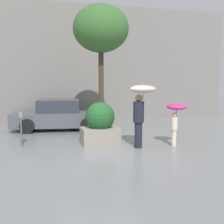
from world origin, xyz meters
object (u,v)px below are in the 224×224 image
Objects in this scene: person_adult at (141,102)px; person_child at (176,113)px; street_tree at (101,30)px; parking_meter at (21,121)px; planter_box at (100,124)px; parked_car_near at (59,115)px.

person_child is at bearing 55.26° from person_adult.
parking_meter is (-3.02, -1.15, -3.27)m from street_tree.
planter_box is 0.71× the size of person_adult.
person_adult is at bearing -143.02° from parked_car_near.
person_child is at bearing -14.83° from parking_meter.
planter_box is 3.74m from street_tree.
street_tree reaches higher than person_child.
street_tree is at bearing 105.46° from person_child.
planter_box is 2.62m from parking_meter.
person_child is 0.28× the size of street_tree.
street_tree is 4.34× the size of parking_meter.
person_child is at bearing -51.89° from street_tree.
parking_meter is at bearing 172.67° from planter_box.
planter_box is at bearing -7.33° from parking_meter.
parked_car_near is at bearing 62.48° from parking_meter.
street_tree is at bearing -130.77° from parked_car_near.
planter_box is 2.59m from person_child.
person_adult is (1.11, -0.96, 0.78)m from planter_box.
parked_car_near is 4.22m from street_tree.
person_adult is at bearing -74.38° from street_tree.
planter_box is at bearing 134.83° from person_child.
parked_car_near reaches higher than parking_meter.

